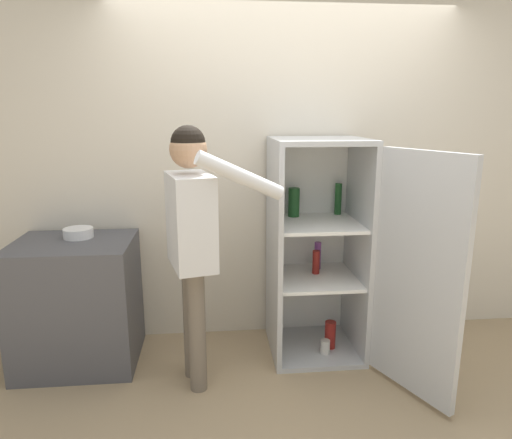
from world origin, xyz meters
name	(u,v)px	position (x,y,z in m)	size (l,w,h in m)	color
ground_plane	(305,398)	(0.00, 0.00, 0.00)	(12.00, 12.00, 0.00)	tan
wall_back	(283,175)	(0.00, 0.98, 1.27)	(7.00, 0.06, 2.55)	beige
refrigerator	(334,253)	(0.30, 0.53, 0.78)	(0.96, 1.24, 1.57)	#B7BABC
person	(192,226)	(-0.67, 0.26, 1.07)	(0.73, 0.55, 1.67)	#726656
counter	(78,303)	(-1.50, 0.61, 0.44)	(0.80, 0.65, 0.89)	#4C4C51
bowl	(78,233)	(-1.48, 0.71, 0.92)	(0.20, 0.20, 0.07)	white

